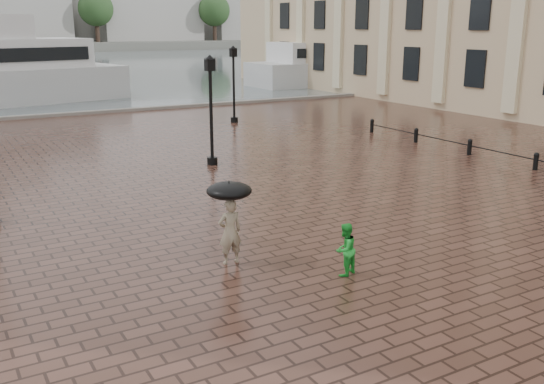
{
  "coord_description": "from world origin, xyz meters",
  "views": [
    {
      "loc": [
        -7.28,
        -9.03,
        5.68
      ],
      "look_at": [
        0.45,
        4.47,
        1.4
      ],
      "focal_mm": 40.0,
      "sensor_mm": 36.0,
      "label": 1
    }
  ],
  "objects_px": {
    "street_lamps": "(81,107)",
    "child_pedestrian": "(345,249)",
    "adult_pedestrian": "(230,232)",
    "ferry_far": "(358,59)"
  },
  "relations": [
    {
      "from": "street_lamps",
      "to": "child_pedestrian",
      "type": "height_order",
      "value": "street_lamps"
    },
    {
      "from": "child_pedestrian",
      "to": "ferry_far",
      "type": "xyz_separation_m",
      "value": [
        31.21,
        40.07,
        1.7
      ]
    },
    {
      "from": "street_lamps",
      "to": "ferry_far",
      "type": "height_order",
      "value": "ferry_far"
    },
    {
      "from": "child_pedestrian",
      "to": "ferry_far",
      "type": "bearing_deg",
      "value": -147.14
    },
    {
      "from": "ferry_far",
      "to": "street_lamps",
      "type": "bearing_deg",
      "value": -144.46
    },
    {
      "from": "adult_pedestrian",
      "to": "child_pedestrian",
      "type": "distance_m",
      "value": 2.83
    },
    {
      "from": "adult_pedestrian",
      "to": "ferry_far",
      "type": "relative_size",
      "value": 0.07
    },
    {
      "from": "street_lamps",
      "to": "adult_pedestrian",
      "type": "distance_m",
      "value": 13.97
    },
    {
      "from": "child_pedestrian",
      "to": "adult_pedestrian",
      "type": "bearing_deg",
      "value": -63.54
    },
    {
      "from": "street_lamps",
      "to": "child_pedestrian",
      "type": "distance_m",
      "value": 16.11
    }
  ]
}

